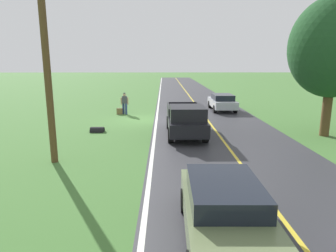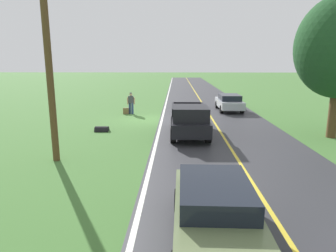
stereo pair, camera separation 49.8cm
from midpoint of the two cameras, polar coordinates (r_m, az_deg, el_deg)
ground_plane at (r=21.66m, az=-3.28°, el=1.22°), size 200.00×200.00×0.00m
road_surface at (r=21.78m, az=9.26°, el=1.14°), size 7.77×120.00×0.00m
lane_edge_line at (r=21.60m, az=-0.52°, el=1.22°), size 0.16×117.60×0.00m
lane_centre_line at (r=21.78m, az=9.26°, el=1.15°), size 0.14×117.60×0.00m
hitchhiker_walking at (r=24.13m, az=-6.53°, el=4.64°), size 0.62×0.51×1.75m
suitcase_carried at (r=24.18m, az=-7.49°, el=2.88°), size 0.48×0.24×0.49m
pickup_truck_passing at (r=16.72m, az=4.98°, el=1.29°), size 2.14×5.42×1.82m
sedan_near_oncoming at (r=26.12m, az=12.20°, el=4.52°), size 1.94×4.41×1.41m
sedan_ahead_same_lane at (r=7.23m, az=11.05°, el=-15.77°), size 1.99×4.43×1.41m
utility_pole_roadside at (r=12.92m, az=-21.01°, el=12.74°), size 0.28×0.28×8.83m
drainage_culvert at (r=18.42m, az=-11.82°, el=-0.98°), size 0.80×0.60×0.60m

